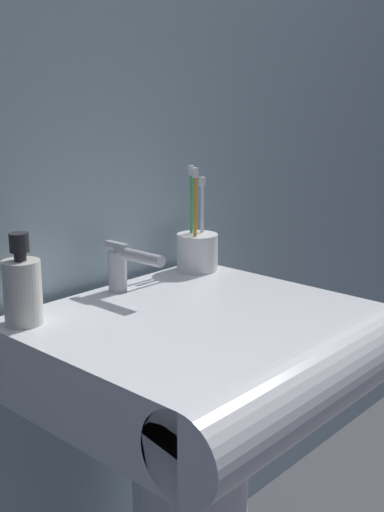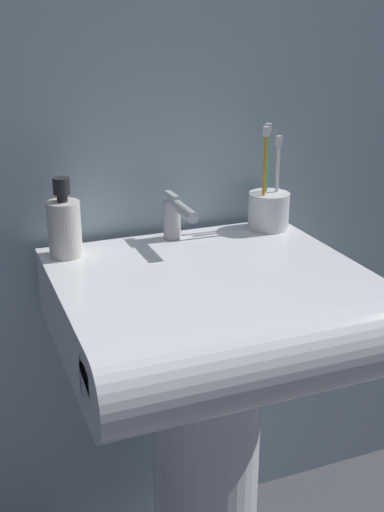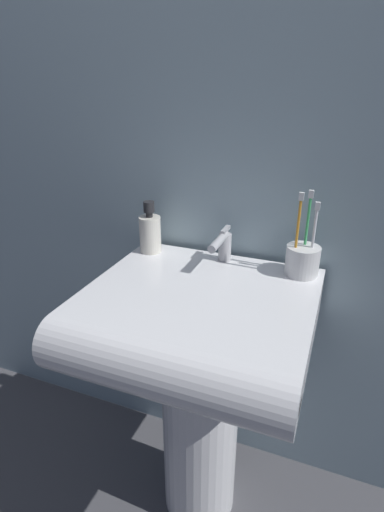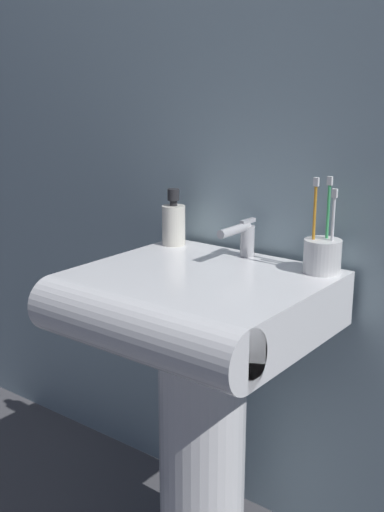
% 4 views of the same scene
% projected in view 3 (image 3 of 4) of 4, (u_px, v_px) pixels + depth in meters
% --- Properties ---
extents(ground_plane, '(6.00, 6.00, 0.00)m').
position_uv_depth(ground_plane, '(199.00, 497.00, 1.29)').
color(ground_plane, '#4C4C51').
rests_on(ground_plane, ground).
extents(wall_back, '(5.00, 0.05, 2.40)m').
position_uv_depth(wall_back, '(240.00, 93.00, 1.03)').
color(wall_back, '#9EB7C1').
rests_on(wall_back, ground).
extents(sink_pedestal, '(0.22, 0.22, 0.63)m').
position_uv_depth(sink_pedestal, '(200.00, 424.00, 1.16)').
color(sink_pedestal, white).
rests_on(sink_pedestal, ground).
extents(sink_basin, '(0.55, 0.52, 0.13)m').
position_uv_depth(sink_basin, '(194.00, 323.00, 0.96)').
color(sink_basin, white).
rests_on(sink_basin, sink_pedestal).
extents(faucet, '(0.04, 0.15, 0.10)m').
position_uv_depth(faucet, '(224.00, 245.00, 1.09)').
color(faucet, '#B7B7BC').
rests_on(faucet, sink_basin).
extents(toothbrush_cup, '(0.09, 0.09, 0.22)m').
position_uv_depth(toothbrush_cup, '(302.00, 259.00, 1.04)').
color(toothbrush_cup, white).
rests_on(toothbrush_cup, sink_basin).
extents(soap_bottle, '(0.06, 0.06, 0.15)m').
position_uv_depth(soap_bottle, '(150.00, 232.00, 1.17)').
color(soap_bottle, silver).
rests_on(soap_bottle, sink_basin).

